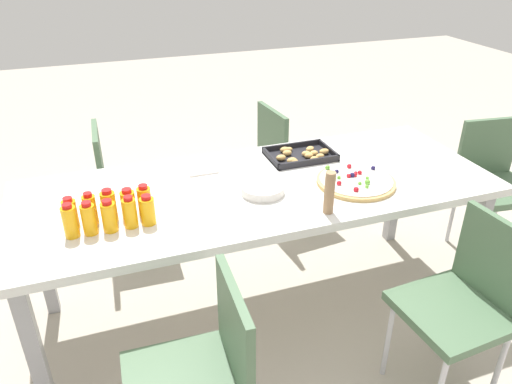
{
  "coord_description": "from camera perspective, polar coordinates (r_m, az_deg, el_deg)",
  "views": [
    {
      "loc": [
        -0.7,
        -1.94,
        1.83
      ],
      "look_at": [
        -0.05,
        -0.1,
        0.78
      ],
      "focal_mm": 34.42,
      "sensor_mm": 36.0,
      "label": 1
    }
  ],
  "objects": [
    {
      "name": "juice_bottle_7",
      "position": [
        2.09,
        -16.72,
        -1.61
      ],
      "size": [
        0.06,
        0.06,
        0.15
      ],
      "color": "#F9AE14",
      "rests_on": "party_table"
    },
    {
      "name": "juice_bottle_4",
      "position": [
        2.04,
        -12.49,
        -2.11
      ],
      "size": [
        0.06,
        0.06,
        0.13
      ],
      "color": "#FAAD14",
      "rests_on": "party_table"
    },
    {
      "name": "napkin_stack",
      "position": [
        2.49,
        -6.4,
        2.75
      ],
      "size": [
        0.15,
        0.15,
        0.01
      ],
      "primitive_type": "cube",
      "color": "white",
      "rests_on": "party_table"
    },
    {
      "name": "juice_bottle_8",
      "position": [
        2.11,
        -14.61,
        -1.35
      ],
      "size": [
        0.06,
        0.06,
        0.13
      ],
      "color": "#FBAC14",
      "rests_on": "party_table"
    },
    {
      "name": "chair_near_left",
      "position": [
        1.79,
        -6.22,
        -19.91
      ],
      "size": [
        0.42,
        0.42,
        0.83
      ],
      "rotation": [
        0.0,
        0.0,
        1.53
      ],
      "color": "#4C6B4C",
      "rests_on": "ground_plane"
    },
    {
      "name": "juice_bottle_3",
      "position": [
        2.03,
        -14.44,
        -2.33
      ],
      "size": [
        0.06,
        0.06,
        0.14
      ],
      "color": "#F8AC14",
      "rests_on": "party_table"
    },
    {
      "name": "chair_far_right",
      "position": [
        3.27,
        3.67,
        4.36
      ],
      "size": [
        0.44,
        0.44,
        0.83
      ],
      "rotation": [
        0.0,
        0.0,
        -1.47
      ],
      "color": "#4C6B4C",
      "rests_on": "ground_plane"
    },
    {
      "name": "chair_near_right",
      "position": [
        2.22,
        23.35,
        -11.17
      ],
      "size": [
        0.43,
        0.43,
        0.83
      ],
      "rotation": [
        0.0,
        0.0,
        1.64
      ],
      "color": "#4C6B4C",
      "rests_on": "ground_plane"
    },
    {
      "name": "chair_end",
      "position": [
        3.3,
        25.92,
        1.59
      ],
      "size": [
        0.45,
        0.45,
        0.83
      ],
      "rotation": [
        0.0,
        0.0,
        3.02
      ],
      "color": "#4C6B4C",
      "rests_on": "ground_plane"
    },
    {
      "name": "plate_stack",
      "position": [
        2.24,
        0.76,
        0.35
      ],
      "size": [
        0.2,
        0.2,
        0.04
      ],
      "color": "silver",
      "rests_on": "party_table"
    },
    {
      "name": "fruit_pizza",
      "position": [
        2.38,
        11.5,
        1.25
      ],
      "size": [
        0.37,
        0.37,
        0.05
      ],
      "color": "tan",
      "rests_on": "party_table"
    },
    {
      "name": "juice_bottle_5",
      "position": [
        2.1,
        -20.77,
        -2.37
      ],
      "size": [
        0.06,
        0.06,
        0.14
      ],
      "color": "#FBAD14",
      "rests_on": "party_table"
    },
    {
      "name": "juice_bottle_0",
      "position": [
        2.04,
        -20.8,
        -3.21
      ],
      "size": [
        0.06,
        0.06,
        0.15
      ],
      "color": "#FAAB14",
      "rests_on": "party_table"
    },
    {
      "name": "chair_far_left",
      "position": [
        3.05,
        -15.2,
        1.46
      ],
      "size": [
        0.41,
        0.41,
        0.83
      ],
      "rotation": [
        0.0,
        0.0,
        -1.61
      ],
      "color": "#4C6B4C",
      "rests_on": "ground_plane"
    },
    {
      "name": "party_table",
      "position": [
        2.35,
        0.32,
        -0.53
      ],
      "size": [
        2.26,
        0.86,
        0.76
      ],
      "color": "silver",
      "rests_on": "ground_plane"
    },
    {
      "name": "ground_plane",
      "position": [
        2.76,
        0.29,
        -13.24
      ],
      "size": [
        12.0,
        12.0,
        0.0
      ],
      "primitive_type": "plane",
      "color": "#B2A899"
    },
    {
      "name": "cardboard_tube",
      "position": [
        2.08,
        8.52,
        -0.08
      ],
      "size": [
        0.04,
        0.04,
        0.19
      ],
      "primitive_type": "cylinder",
      "color": "#9E7A56",
      "rests_on": "party_table"
    },
    {
      "name": "juice_bottle_1",
      "position": [
        2.04,
        -18.84,
        -2.97
      ],
      "size": [
        0.06,
        0.06,
        0.14
      ],
      "color": "#FBAB14",
      "rests_on": "party_table"
    },
    {
      "name": "juice_bottle_2",
      "position": [
        2.03,
        -16.7,
        -2.74
      ],
      "size": [
        0.06,
        0.06,
        0.14
      ],
      "color": "#F9AB14",
      "rests_on": "party_table"
    },
    {
      "name": "juice_bottle_9",
      "position": [
        2.11,
        -12.83,
        -0.99
      ],
      "size": [
        0.06,
        0.06,
        0.14
      ],
      "color": "#FAAB14",
      "rests_on": "party_table"
    },
    {
      "name": "snack_tray",
      "position": [
        2.61,
        5.21,
        4.3
      ],
      "size": [
        0.35,
        0.24,
        0.04
      ],
      "color": "black",
      "rests_on": "party_table"
    },
    {
      "name": "juice_bottle_6",
      "position": [
        2.1,
        -18.72,
        -1.92
      ],
      "size": [
        0.05,
        0.05,
        0.14
      ],
      "color": "#FBAE14",
      "rests_on": "party_table"
    }
  ]
}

